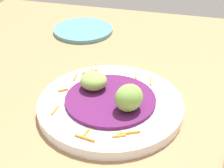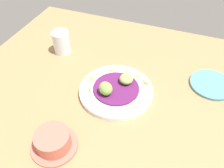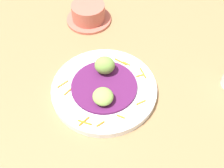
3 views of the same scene
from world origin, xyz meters
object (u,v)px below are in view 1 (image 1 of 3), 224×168
side_plate_small (83,30)px  guac_scoop_center (94,81)px  guac_scoop_left (129,98)px  main_plate (110,105)px

side_plate_small → guac_scoop_center: bearing=22.4°
guac_scoop_center → side_plate_small: guac_scoop_center is taller
guac_scoop_center → side_plate_small: bearing=-157.6°
guac_scoop_center → side_plate_small: size_ratio=0.31×
guac_scoop_left → guac_scoop_center: (-4.81, -7.70, -0.74)cm
main_plate → side_plate_small: bearing=-153.3°
side_plate_small → main_plate: bearing=26.7°
guac_scoop_center → side_plate_small: 32.27cm
guac_scoop_left → main_plate: bearing=-122.0°
guac_scoop_left → side_plate_small: (-34.44, -19.94, -4.40)cm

